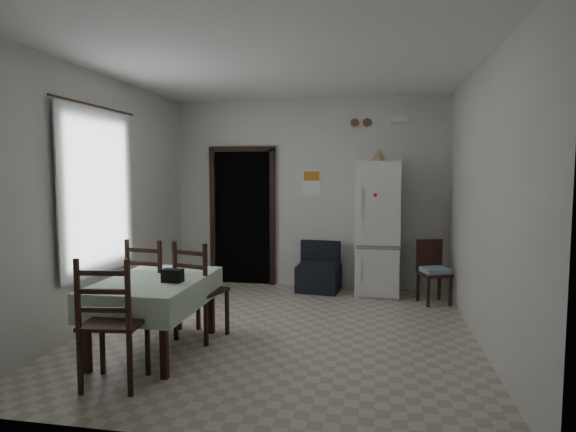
# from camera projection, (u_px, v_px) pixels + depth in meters

# --- Properties ---
(ground) EXTENTS (4.50, 4.50, 0.00)m
(ground) POSITION_uv_depth(u_px,v_px,m) (280.00, 331.00, 5.36)
(ground) COLOR #C2B59F
(ground) RESTS_ON ground
(ceiling) EXTENTS (4.20, 4.50, 0.02)m
(ceiling) POSITION_uv_depth(u_px,v_px,m) (279.00, 66.00, 5.11)
(ceiling) COLOR white
(ceiling) RESTS_ON ground
(wall_back) EXTENTS (4.20, 0.02, 2.90)m
(wall_back) POSITION_uv_depth(u_px,v_px,m) (308.00, 193.00, 7.44)
(wall_back) COLOR silver
(wall_back) RESTS_ON ground
(wall_front) EXTENTS (4.20, 0.02, 2.90)m
(wall_front) POSITION_uv_depth(u_px,v_px,m) (209.00, 222.00, 3.03)
(wall_front) COLOR silver
(wall_front) RESTS_ON ground
(wall_left) EXTENTS (0.02, 4.50, 2.90)m
(wall_left) POSITION_uv_depth(u_px,v_px,m) (104.00, 200.00, 5.62)
(wall_left) COLOR silver
(wall_left) RESTS_ON ground
(wall_right) EXTENTS (0.02, 4.50, 2.90)m
(wall_right) POSITION_uv_depth(u_px,v_px,m) (483.00, 204.00, 4.86)
(wall_right) COLOR silver
(wall_right) RESTS_ON ground
(doorway) EXTENTS (1.06, 0.52, 2.22)m
(doorway) POSITION_uv_depth(u_px,v_px,m) (247.00, 216.00, 7.86)
(doorway) COLOR black
(doorway) RESTS_ON ground
(window_recess) EXTENTS (0.10, 1.20, 1.60)m
(window_recess) POSITION_uv_depth(u_px,v_px,m) (90.00, 192.00, 5.42)
(window_recess) COLOR silver
(window_recess) RESTS_ON ground
(curtain) EXTENTS (0.02, 1.45, 1.85)m
(curtain) POSITION_uv_depth(u_px,v_px,m) (98.00, 192.00, 5.40)
(curtain) COLOR silver
(curtain) RESTS_ON ground
(curtain_rod) EXTENTS (0.02, 1.60, 0.02)m
(curtain_rod) POSITION_uv_depth(u_px,v_px,m) (96.00, 106.00, 5.32)
(curtain_rod) COLOR black
(curtain_rod) RESTS_ON ground
(calendar) EXTENTS (0.28, 0.02, 0.40)m
(calendar) POSITION_uv_depth(u_px,v_px,m) (312.00, 182.00, 7.41)
(calendar) COLOR white
(calendar) RESTS_ON ground
(calendar_image) EXTENTS (0.24, 0.01, 0.14)m
(calendar_image) POSITION_uv_depth(u_px,v_px,m) (312.00, 176.00, 7.39)
(calendar_image) COLOR orange
(calendar_image) RESTS_ON ground
(light_switch) EXTENTS (0.08, 0.02, 0.12)m
(light_switch) POSITION_uv_depth(u_px,v_px,m) (318.00, 216.00, 7.43)
(light_switch) COLOR beige
(light_switch) RESTS_ON ground
(vent_left) EXTENTS (0.12, 0.03, 0.12)m
(vent_left) POSITION_uv_depth(u_px,v_px,m) (355.00, 123.00, 7.21)
(vent_left) COLOR brown
(vent_left) RESTS_ON ground
(vent_right) EXTENTS (0.12, 0.03, 0.12)m
(vent_right) POSITION_uv_depth(u_px,v_px,m) (367.00, 122.00, 7.17)
(vent_right) COLOR brown
(vent_right) RESTS_ON ground
(emergency_light) EXTENTS (0.25, 0.07, 0.09)m
(emergency_light) POSITION_uv_depth(u_px,v_px,m) (399.00, 119.00, 7.06)
(emergency_light) COLOR white
(emergency_light) RESTS_ON ground
(fridge) EXTENTS (0.65, 0.65, 1.93)m
(fridge) POSITION_uv_depth(u_px,v_px,m) (378.00, 228.00, 6.98)
(fridge) COLOR silver
(fridge) RESTS_ON ground
(tan_cone) EXTENTS (0.22, 0.22, 0.17)m
(tan_cone) POSITION_uv_depth(u_px,v_px,m) (378.00, 155.00, 6.85)
(tan_cone) COLOR tan
(tan_cone) RESTS_ON fridge
(navy_seat) EXTENTS (0.67, 0.65, 0.73)m
(navy_seat) POSITION_uv_depth(u_px,v_px,m) (319.00, 267.00, 7.19)
(navy_seat) COLOR black
(navy_seat) RESTS_ON ground
(corner_chair) EXTENTS (0.47, 0.47, 0.85)m
(corner_chair) POSITION_uv_depth(u_px,v_px,m) (434.00, 272.00, 6.48)
(corner_chair) COLOR black
(corner_chair) RESTS_ON ground
(dining_table) EXTENTS (0.93, 1.40, 0.73)m
(dining_table) POSITION_uv_depth(u_px,v_px,m) (156.00, 315.00, 4.75)
(dining_table) COLOR #B0C8AB
(dining_table) RESTS_ON ground
(black_bag) EXTENTS (0.19, 0.12, 0.12)m
(black_bag) POSITION_uv_depth(u_px,v_px,m) (173.00, 276.00, 4.56)
(black_bag) COLOR black
(black_bag) RESTS_ON dining_table
(dining_chair_far_left) EXTENTS (0.50, 0.50, 1.06)m
(dining_chair_far_left) POSITION_uv_depth(u_px,v_px,m) (154.00, 286.00, 5.25)
(dining_chair_far_left) COLOR black
(dining_chair_far_left) RESTS_ON ground
(dining_chair_far_right) EXTENTS (0.56, 0.56, 1.05)m
(dining_chair_far_right) POSITION_uv_depth(u_px,v_px,m) (202.00, 289.00, 5.12)
(dining_chair_far_right) COLOR black
(dining_chair_far_right) RESTS_ON ground
(dining_chair_near_head) EXTENTS (0.53, 0.53, 1.10)m
(dining_chair_near_head) POSITION_uv_depth(u_px,v_px,m) (114.00, 320.00, 3.96)
(dining_chair_near_head) COLOR black
(dining_chair_near_head) RESTS_ON ground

